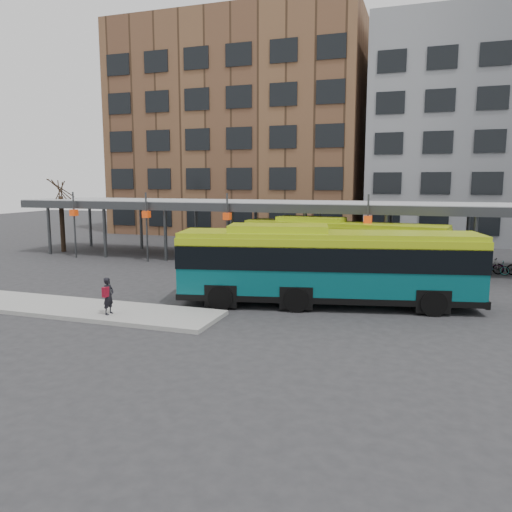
% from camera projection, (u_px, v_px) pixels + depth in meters
% --- Properties ---
extents(ground, '(120.00, 120.00, 0.00)m').
position_uv_depth(ground, '(210.00, 303.00, 22.91)').
color(ground, '#28282B').
rests_on(ground, ground).
extents(boarding_island, '(14.00, 3.00, 0.18)m').
position_uv_depth(boarding_island, '(67.00, 308.00, 21.81)').
color(boarding_island, gray).
rests_on(boarding_island, ground).
extents(canopy, '(40.00, 6.53, 4.80)m').
position_uv_depth(canopy, '(284.00, 205.00, 34.42)').
color(canopy, '#999B9E').
rests_on(canopy, ground).
extents(tree, '(1.64, 1.64, 5.60)m').
position_uv_depth(tree, '(62.00, 221.00, 39.45)').
color(tree, black).
rests_on(tree, ground).
extents(building_brick, '(26.00, 14.00, 22.00)m').
position_uv_depth(building_brick, '(243.00, 131.00, 54.42)').
color(building_brick, brown).
rests_on(building_brick, ground).
extents(building_grey, '(24.00, 14.00, 20.00)m').
position_uv_depth(building_grey, '(505.00, 133.00, 46.41)').
color(building_grey, slate).
rests_on(building_grey, ground).
extents(bus_front, '(13.48, 5.47, 3.64)m').
position_uv_depth(bus_front, '(326.00, 264.00, 22.31)').
color(bus_front, '#074C51').
rests_on(bus_front, ground).
extents(bus_rear, '(12.49, 4.39, 3.37)m').
position_uv_depth(bus_rear, '(341.00, 244.00, 30.34)').
color(bus_rear, '#074C51').
rests_on(bus_rear, ground).
extents(pedestrian, '(0.38, 0.61, 1.52)m').
position_uv_depth(pedestrian, '(108.00, 296.00, 20.27)').
color(pedestrian, black).
rests_on(pedestrian, boarding_island).
extents(bike_rack, '(6.66, 1.53, 1.03)m').
position_uv_depth(bike_rack, '(490.00, 266.00, 30.04)').
color(bike_rack, slate).
rests_on(bike_rack, ground).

